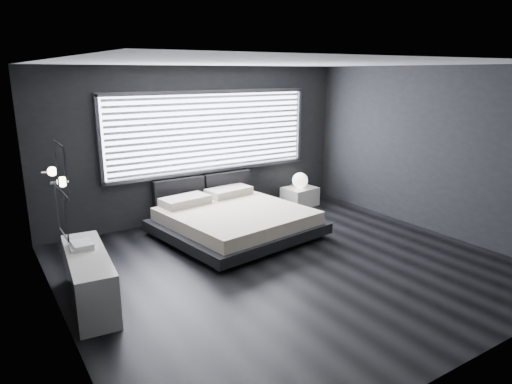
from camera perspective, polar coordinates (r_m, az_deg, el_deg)
room at (r=6.23m, az=4.23°, el=2.76°), size 6.04×6.00×2.80m
window at (r=8.56m, az=-5.59°, el=7.47°), size 4.14×0.09×1.52m
headboard at (r=8.61m, az=-6.54°, el=0.43°), size 1.96×0.16×0.52m
sconce_near at (r=5.10m, az=-23.07°, el=1.18°), size 0.18×0.11×0.11m
sconce_far at (r=5.68m, az=-24.14°, el=2.37°), size 0.18×0.11×0.11m
wall_art_upper at (r=4.45m, az=-23.19°, el=2.63°), size 0.01×0.48×0.48m
wall_art_lower at (r=4.80m, az=-23.14°, el=-2.34°), size 0.01×0.48×0.48m
bed at (r=7.70m, az=-2.68°, el=-3.48°), size 2.62×2.53×0.60m
nightstand at (r=9.51m, az=5.49°, el=-0.54°), size 0.70×0.60×0.37m
orb_lamp at (r=9.40m, az=5.52°, el=1.46°), size 0.32×0.32×0.32m
dresser at (r=5.86m, az=-20.10°, el=-10.10°), size 0.60×1.62×0.63m
book_stack at (r=5.94m, az=-21.00°, el=-6.20°), size 0.29×0.37×0.07m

